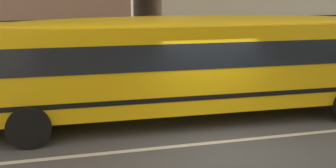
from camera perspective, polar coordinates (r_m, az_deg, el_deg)
ground_plane at (r=9.46m, az=7.57°, el=-8.92°), size 400.00×400.00×0.00m
sidewalk_far at (r=15.96m, az=-1.48°, el=0.89°), size 120.00×3.00×0.01m
lane_centreline at (r=9.46m, az=7.57°, el=-8.91°), size 110.00×0.16×0.01m
school_bus at (r=10.63m, az=2.22°, el=3.87°), size 13.51×3.36×3.01m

